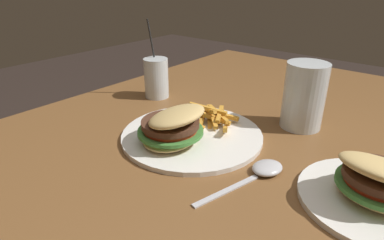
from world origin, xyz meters
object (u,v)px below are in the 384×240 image
at_px(juice_glass, 156,80).
at_px(meal_plate_near, 184,130).
at_px(spoon, 263,170).
at_px(meal_plate_far, 377,187).
at_px(beer_glass, 304,97).

bearing_deg(juice_glass, meal_plate_near, 57.00).
height_order(spoon, meal_plate_far, meal_plate_far).
distance_m(juice_glass, meal_plate_far, 0.61).
bearing_deg(meal_plate_near, spoon, 89.24).
bearing_deg(beer_glass, meal_plate_far, 45.96).
bearing_deg(beer_glass, meal_plate_near, -34.99).
bearing_deg(meal_plate_near, beer_glass, 145.01).
height_order(beer_glass, meal_plate_far, beer_glass).
bearing_deg(spoon, meal_plate_near, 103.97).
height_order(beer_glass, juice_glass, juice_glass).
xyz_separation_m(beer_glass, meal_plate_far, (0.19, 0.20, -0.04)).
relative_size(meal_plate_near, meal_plate_far, 1.32).
xyz_separation_m(meal_plate_near, meal_plate_far, (-0.04, 0.36, 0.00)).
height_order(meal_plate_near, beer_glass, beer_glass).
xyz_separation_m(beer_glass, juice_glass, (0.07, -0.40, -0.02)).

